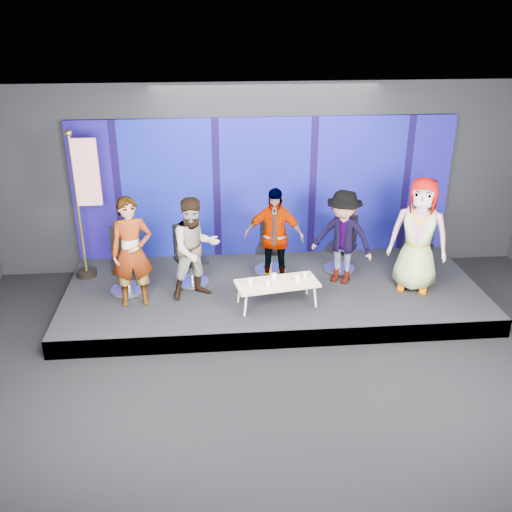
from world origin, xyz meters
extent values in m
plane|color=black|center=(0.00, 0.00, 0.00)|extent=(10.00, 10.00, 0.00)
cube|color=black|center=(0.00, 4.00, 1.75)|extent=(10.00, 0.02, 3.50)
cube|color=black|center=(0.00, 0.00, 3.50)|extent=(10.00, 8.00, 0.02)
cube|color=black|center=(0.00, 2.50, 0.15)|extent=(7.00, 3.00, 0.30)
cube|color=#150758|center=(0.00, 3.95, 1.60)|extent=(7.00, 0.08, 2.60)
cylinder|color=silver|center=(-2.44, 2.50, 0.33)|extent=(0.70, 0.70, 0.06)
cylinder|color=silver|center=(-2.44, 2.50, 0.57)|extent=(0.07, 0.07, 0.41)
cube|color=black|center=(-2.44, 2.50, 0.77)|extent=(0.56, 0.56, 0.07)
cube|color=black|center=(-2.47, 2.75, 1.11)|extent=(0.46, 0.12, 0.57)
imported|color=black|center=(-2.27, 2.08, 1.19)|extent=(0.70, 0.52, 1.78)
cylinder|color=silver|center=(-1.38, 2.70, 0.33)|extent=(0.76, 0.76, 0.06)
cylinder|color=silver|center=(-1.38, 2.70, 0.55)|extent=(0.07, 0.07, 0.39)
cube|color=black|center=(-1.38, 2.70, 0.75)|extent=(0.61, 0.61, 0.07)
cube|color=black|center=(-1.46, 2.92, 1.07)|extent=(0.42, 0.20, 0.54)
imported|color=black|center=(-1.29, 2.26, 1.14)|extent=(1.00, 0.90, 1.69)
cylinder|color=silver|center=(0.02, 3.06, 0.33)|extent=(0.71, 0.71, 0.06)
cylinder|color=silver|center=(0.02, 3.06, 0.56)|extent=(0.07, 0.07, 0.40)
cube|color=black|center=(0.02, 3.06, 0.76)|extent=(0.57, 0.57, 0.07)
cube|color=black|center=(0.07, 3.29, 1.08)|extent=(0.44, 0.15, 0.54)
imported|color=black|center=(0.02, 2.61, 1.15)|extent=(1.07, 0.63, 1.71)
cylinder|color=silver|center=(1.27, 3.02, 0.33)|extent=(0.79, 0.79, 0.06)
cylinder|color=silver|center=(1.27, 3.02, 0.55)|extent=(0.07, 0.07, 0.38)
cube|color=black|center=(1.27, 3.02, 0.74)|extent=(0.63, 0.63, 0.07)
cube|color=black|center=(1.39, 3.21, 1.05)|extent=(0.38, 0.26, 0.52)
imported|color=black|center=(1.18, 2.58, 1.12)|extent=(1.22, 1.08, 1.64)
cylinder|color=silver|center=(2.52, 2.63, 0.33)|extent=(0.89, 0.89, 0.07)
cylinder|color=silver|center=(2.52, 2.63, 0.59)|extent=(0.08, 0.08, 0.45)
cube|color=black|center=(2.52, 2.63, 0.81)|extent=(0.71, 0.71, 0.08)
cube|color=black|center=(2.63, 2.87, 1.18)|extent=(0.47, 0.26, 0.62)
imported|color=black|center=(2.35, 2.21, 1.27)|extent=(1.11, 0.95, 1.93)
cube|color=tan|center=(-0.02, 1.83, 0.68)|extent=(1.37, 0.76, 0.04)
cylinder|color=tan|center=(-0.54, 1.52, 0.48)|extent=(0.04, 0.04, 0.36)
cylinder|color=tan|center=(-0.61, 1.94, 0.48)|extent=(0.04, 0.04, 0.36)
cylinder|color=tan|center=(0.58, 1.71, 0.48)|extent=(0.04, 0.04, 0.36)
cylinder|color=tan|center=(0.51, 2.13, 0.48)|extent=(0.04, 0.04, 0.36)
cylinder|color=silver|center=(-0.44, 1.79, 0.75)|extent=(0.08, 0.08, 0.10)
cylinder|color=silver|center=(-0.18, 1.73, 0.74)|extent=(0.08, 0.08, 0.09)
cylinder|color=silver|center=(-0.06, 1.92, 0.75)|extent=(0.09, 0.09, 0.11)
cylinder|color=silver|center=(0.31, 1.83, 0.75)|extent=(0.09, 0.09, 0.10)
cylinder|color=silver|center=(0.45, 1.96, 0.74)|extent=(0.07, 0.07, 0.09)
cylinder|color=black|center=(-3.25, 3.19, 0.35)|extent=(0.35, 0.35, 0.11)
cylinder|color=gold|center=(-3.25, 3.19, 1.59)|extent=(0.05, 0.05, 2.37)
sphere|color=gold|center=(-3.25, 3.19, 2.83)|extent=(0.12, 0.12, 0.12)
cube|color=red|center=(-3.03, 3.17, 2.19)|extent=(0.41, 0.08, 1.13)
camera|label=1|loc=(-1.07, -6.17, 4.71)|focal=40.00mm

